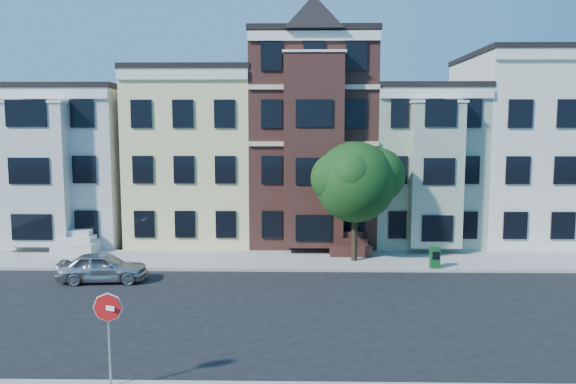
{
  "coord_description": "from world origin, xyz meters",
  "views": [
    {
      "loc": [
        -0.79,
        -20.21,
        6.83
      ],
      "look_at": [
        -1.23,
        2.87,
        4.2
      ],
      "focal_mm": 35.0,
      "sensor_mm": 36.0,
      "label": 1
    }
  ],
  "objects_px": {
    "street_tree": "(355,187)",
    "newspaper_box": "(435,257)",
    "stop_sign": "(109,334)",
    "parked_car": "(103,267)"
  },
  "relations": [
    {
      "from": "street_tree",
      "to": "newspaper_box",
      "type": "relative_size",
      "value": 7.35
    },
    {
      "from": "street_tree",
      "to": "newspaper_box",
      "type": "distance_m",
      "value": 5.13
    },
    {
      "from": "street_tree",
      "to": "stop_sign",
      "type": "bearing_deg",
      "value": -118.65
    },
    {
      "from": "street_tree",
      "to": "parked_car",
      "type": "distance_m",
      "value": 12.56
    },
    {
      "from": "street_tree",
      "to": "stop_sign",
      "type": "xyz_separation_m",
      "value": [
        -7.72,
        -14.12,
        -2.32
      ]
    },
    {
      "from": "parked_car",
      "to": "stop_sign",
      "type": "bearing_deg",
      "value": -164.34
    },
    {
      "from": "street_tree",
      "to": "parked_car",
      "type": "bearing_deg",
      "value": -162.51
    },
    {
      "from": "parked_car",
      "to": "newspaper_box",
      "type": "relative_size",
      "value": 3.82
    },
    {
      "from": "newspaper_box",
      "to": "stop_sign",
      "type": "height_order",
      "value": "stop_sign"
    },
    {
      "from": "street_tree",
      "to": "stop_sign",
      "type": "distance_m",
      "value": 16.26
    }
  ]
}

